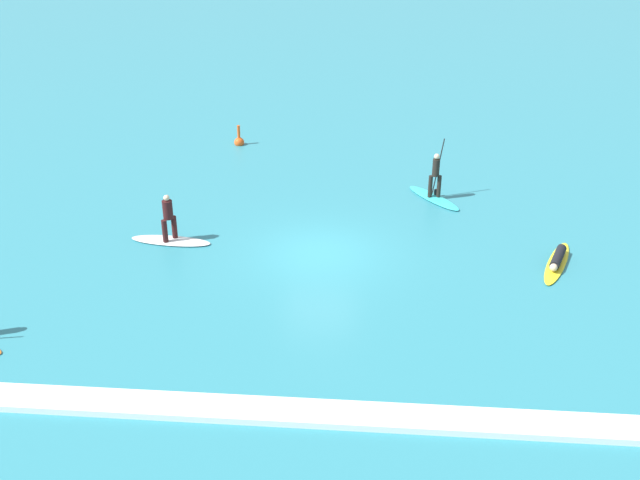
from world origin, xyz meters
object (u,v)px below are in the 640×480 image
at_px(surfer_on_white_board, 170,231).
at_px(surfer_on_teal_board, 434,189).
at_px(surfer_on_yellow_board, 557,260).
at_px(marker_buoy, 239,141).

xyz_separation_m(surfer_on_white_board, surfer_on_teal_board, (9.40, 4.51, -0.02)).
relative_size(surfer_on_yellow_board, surfer_on_white_board, 1.11).
bearing_deg(surfer_on_yellow_board, surfer_on_teal_board, -122.49).
bearing_deg(surfer_on_yellow_board, surfer_on_white_board, -71.37).
distance_m(surfer_on_yellow_board, surfer_on_teal_board, 6.34).
bearing_deg(marker_buoy, surfer_on_teal_board, -33.11).
distance_m(surfer_on_white_board, surfer_on_teal_board, 10.42).
bearing_deg(marker_buoy, surfer_on_white_board, -93.34).
relative_size(surfer_on_teal_board, marker_buoy, 2.55).
relative_size(surfer_on_yellow_board, marker_buoy, 3.05).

